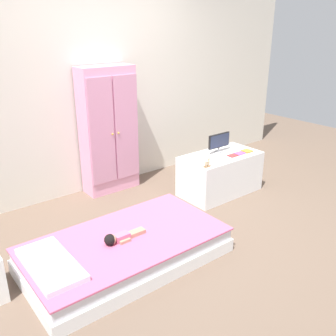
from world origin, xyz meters
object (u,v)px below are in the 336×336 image
at_px(tv_stand, 220,174).
at_px(book_purple, 240,153).
at_px(doll, 117,238).
at_px(tv_monitor, 219,141).
at_px(bed, 126,250).
at_px(rocking_horse_toy, 207,163).
at_px(wardrobe, 109,131).
at_px(book_orange, 247,151).
at_px(book_red, 233,156).

bearing_deg(tv_stand, book_purple, -30.98).
relative_size(doll, tv_monitor, 1.19).
relative_size(bed, rocking_horse_toy, 16.38).
bearing_deg(wardrobe, rocking_horse_toy, -62.62).
xyz_separation_m(rocking_horse_toy, book_purple, (0.61, 0.07, -0.04)).
xyz_separation_m(tv_stand, book_purple, (0.20, -0.12, 0.25)).
distance_m(doll, rocking_horse_toy, 1.42).
xyz_separation_m(doll, book_orange, (2.10, 0.40, 0.23)).
relative_size(bed, wardrobe, 1.14).
height_order(doll, wardrobe, wardrobe).
bearing_deg(bed, wardrobe, 64.11).
relative_size(wardrobe, tv_stand, 1.55).
height_order(doll, book_purple, book_purple).
xyz_separation_m(bed, wardrobe, (0.70, 1.44, 0.64)).
distance_m(book_red, book_purple, 0.12).
xyz_separation_m(doll, tv_stand, (1.77, 0.52, -0.03)).
bearing_deg(book_orange, doll, -169.07).
xyz_separation_m(doll, tv_monitor, (1.82, 0.61, 0.36)).
height_order(bed, tv_monitor, tv_monitor).
bearing_deg(book_red, book_purple, 0.00).
relative_size(doll, book_red, 3.49).
bearing_deg(tv_monitor, tv_stand, -118.05).
height_order(wardrobe, rocking_horse_toy, wardrobe).
height_order(book_red, book_purple, book_purple).
relative_size(tv_stand, book_orange, 8.62).
relative_size(book_purple, book_orange, 1.03).
bearing_deg(book_orange, tv_stand, 160.08).
xyz_separation_m(bed, book_purple, (1.89, 0.39, 0.38)).
bearing_deg(tv_stand, book_red, -58.14).
bearing_deg(book_purple, book_orange, 0.00).
height_order(book_red, book_orange, book_orange).
relative_size(tv_stand, rocking_horse_toy, 9.30).
distance_m(wardrobe, book_orange, 1.70).
distance_m(book_red, book_orange, 0.25).
distance_m(bed, book_red, 1.85).
bearing_deg(book_orange, book_purple, 180.00).
relative_size(tv_monitor, book_orange, 2.89).
relative_size(doll, rocking_horse_toy, 3.70).
height_order(bed, doll, doll).
bearing_deg(book_red, tv_monitor, 97.03).
xyz_separation_m(bed, book_red, (1.76, 0.39, 0.38)).
height_order(bed, book_red, book_red).
height_order(bed, tv_stand, tv_stand).
bearing_deg(doll, bed, 7.67).
bearing_deg(book_purple, rocking_horse_toy, -173.17).
bearing_deg(rocking_horse_toy, wardrobe, 117.38).
bearing_deg(book_purple, tv_stand, 149.02).
bearing_deg(wardrobe, bed, -115.89).
bearing_deg(tv_monitor, book_purple, -54.36).
height_order(bed, rocking_horse_toy, rocking_horse_toy).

